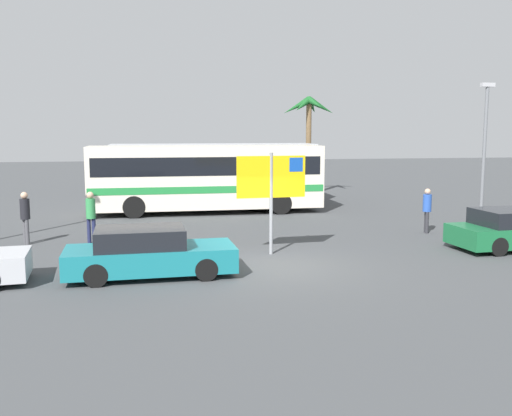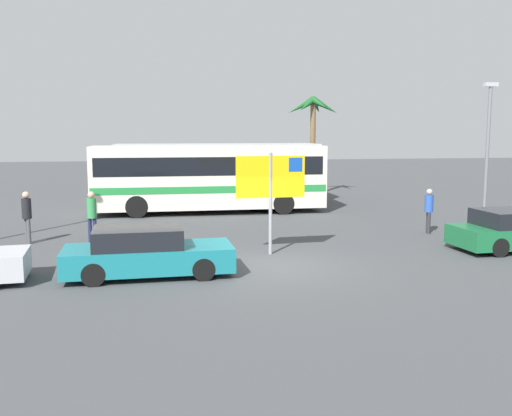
% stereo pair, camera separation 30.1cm
% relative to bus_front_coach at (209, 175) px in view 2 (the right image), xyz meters
% --- Properties ---
extents(ground, '(120.00, 120.00, 0.00)m').
position_rel_bus_front_coach_xyz_m(ground, '(0.77, -11.30, -1.78)').
color(ground, '#424447').
extents(bus_front_coach, '(10.82, 2.55, 3.17)m').
position_rel_bus_front_coach_xyz_m(bus_front_coach, '(0.00, 0.00, 0.00)').
color(bus_front_coach, silver).
rests_on(bus_front_coach, ground).
extents(bus_rear_coach, '(10.82, 2.55, 3.17)m').
position_rel_bus_front_coach_xyz_m(bus_rear_coach, '(0.77, 3.65, 0.00)').
color(bus_rear_coach, silver).
rests_on(bus_rear_coach, ground).
extents(ferry_sign, '(2.20, 0.20, 3.20)m').
position_rel_bus_front_coach_xyz_m(ferry_sign, '(1.15, -9.57, 0.54)').
color(ferry_sign, gray).
rests_on(ferry_sign, ground).
extents(car_teal, '(4.52, 1.91, 1.32)m').
position_rel_bus_front_coach_xyz_m(car_teal, '(-2.70, -11.71, -1.15)').
color(car_teal, '#19757F').
rests_on(car_teal, ground).
extents(pedestrian_crossing_lot, '(0.32, 0.32, 1.80)m').
position_rel_bus_front_coach_xyz_m(pedestrian_crossing_lot, '(-4.65, -6.75, -0.72)').
color(pedestrian_crossing_lot, '#1E2347').
rests_on(pedestrian_crossing_lot, ground).
extents(pedestrian_near_sign, '(0.32, 0.32, 1.81)m').
position_rel_bus_front_coach_xyz_m(pedestrian_near_sign, '(-6.84, -6.52, -0.71)').
color(pedestrian_near_sign, '#4C4C51').
rests_on(pedestrian_near_sign, ground).
extents(pedestrian_by_bus, '(0.32, 0.32, 1.70)m').
position_rel_bus_front_coach_xyz_m(pedestrian_by_bus, '(7.72, -6.96, -0.78)').
color(pedestrian_by_bus, '#2D2D33').
rests_on(pedestrian_by_bus, ground).
extents(lamp_post_right_side, '(0.56, 0.20, 5.78)m').
position_rel_bus_front_coach_xyz_m(lamp_post_right_side, '(10.84, -5.58, 1.43)').
color(lamp_post_right_side, slate).
rests_on(lamp_post_right_side, ground).
extents(palm_tree_seaside, '(3.18, 3.25, 5.91)m').
position_rel_bus_front_coach_xyz_m(palm_tree_seaside, '(6.79, 6.39, 2.91)').
color(palm_tree_seaside, brown).
rests_on(palm_tree_seaside, ground).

